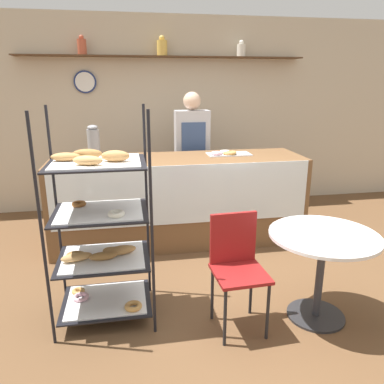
# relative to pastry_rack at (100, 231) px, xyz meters

# --- Properties ---
(ground_plane) EXTENTS (14.00, 14.00, 0.00)m
(ground_plane) POSITION_rel_pastry_rack_xyz_m (0.80, 0.05, -0.73)
(ground_plane) COLOR brown
(back_wall) EXTENTS (10.00, 0.30, 2.70)m
(back_wall) POSITION_rel_pastry_rack_xyz_m (0.80, 2.79, 0.63)
(back_wall) COLOR beige
(back_wall) RESTS_ON ground_plane
(display_counter) EXTENTS (2.85, 0.80, 0.99)m
(display_counter) POSITION_rel_pastry_rack_xyz_m (0.80, 1.39, -0.24)
(display_counter) COLOR brown
(display_counter) RESTS_ON ground_plane
(pastry_rack) EXTENTS (0.75, 0.60, 1.65)m
(pastry_rack) POSITION_rel_pastry_rack_xyz_m (0.00, 0.00, 0.00)
(pastry_rack) COLOR black
(pastry_rack) RESTS_ON ground_plane
(person_worker) EXTENTS (0.44, 0.23, 1.69)m
(person_worker) POSITION_rel_pastry_rack_xyz_m (1.07, 2.06, 0.20)
(person_worker) COLOR #282833
(person_worker) RESTS_ON ground_plane
(cafe_table) EXTENTS (0.82, 0.82, 0.72)m
(cafe_table) POSITION_rel_pastry_rack_xyz_m (1.66, -0.32, -0.19)
(cafe_table) COLOR #262628
(cafe_table) RESTS_ON ground_plane
(cafe_chair) EXTENTS (0.40, 0.40, 0.88)m
(cafe_chair) POSITION_rel_pastry_rack_xyz_m (1.00, -0.27, -0.19)
(cafe_chair) COLOR black
(cafe_chair) RESTS_ON ground_plane
(coffee_carafe) EXTENTS (0.13, 0.13, 0.37)m
(coffee_carafe) POSITION_rel_pastry_rack_xyz_m (-0.12, 1.48, 0.44)
(coffee_carafe) COLOR gray
(coffee_carafe) RESTS_ON display_counter
(donut_tray_counter) EXTENTS (0.51, 0.26, 0.05)m
(donut_tray_counter) POSITION_rel_pastry_rack_xyz_m (1.38, 1.45, 0.28)
(donut_tray_counter) COLOR silver
(donut_tray_counter) RESTS_ON display_counter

